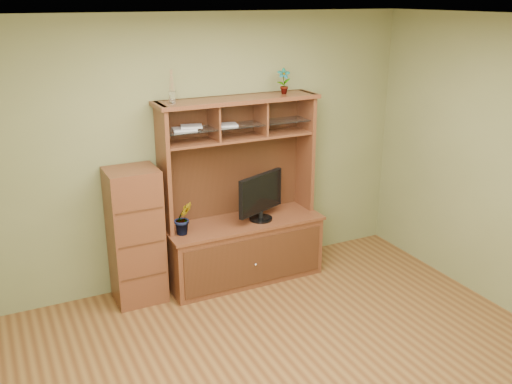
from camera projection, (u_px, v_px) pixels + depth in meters
room at (308, 216)px, 4.06m from camera, size 4.54×4.04×2.74m
media_hutch at (242, 231)px, 5.91m from camera, size 1.66×0.61×1.90m
monitor at (261, 196)px, 5.79m from camera, size 0.59×0.29×0.49m
orchid_plant at (183, 218)px, 5.47m from camera, size 0.19×0.15×0.33m
top_plant at (284, 81)px, 5.70m from camera, size 0.16×0.13×0.25m
reed_diffuser at (172, 90)px, 5.21m from camera, size 0.06×0.06×0.30m
magazines at (200, 127)px, 5.44m from camera, size 0.67×0.21×0.04m
side_cabinet at (136, 236)px, 5.44m from camera, size 0.48×0.43×1.33m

